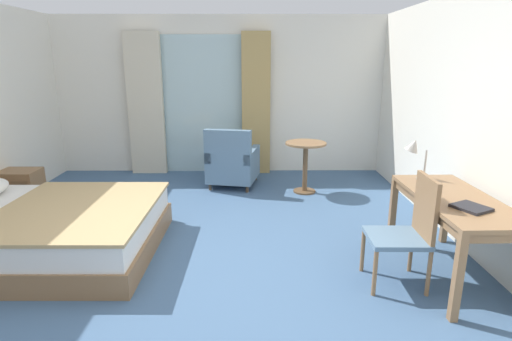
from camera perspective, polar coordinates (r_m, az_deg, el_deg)
name	(u,v)px	position (r m, az deg, el deg)	size (l,w,h in m)	color
ground	(193,276)	(3.95, -8.70, -14.24)	(6.04, 7.71, 0.10)	#426084
wall_back	(220,96)	(7.05, -4.99, 10.28)	(5.64, 0.12, 2.57)	white
balcony_glass_door	(202,105)	(7.01, -7.53, 8.91)	(1.37, 0.02, 2.26)	silver
curtain_panel_left	(146,105)	(7.08, -15.02, 8.78)	(0.58, 0.10, 2.31)	beige
curtain_panel_right	(256,105)	(6.86, 0.00, 9.09)	(0.47, 0.10, 2.31)	tan
bed	(34,228)	(4.66, -28.37, -7.03)	(2.27, 1.75, 1.07)	olive
nightstand	(21,189)	(6.16, -29.74, -2.23)	(0.47, 0.39, 0.50)	olive
writing_desk	(455,207)	(3.97, 25.86, -4.54)	(0.65, 1.43, 0.73)	olive
desk_chair	(408,228)	(3.71, 20.35, -7.42)	(0.48, 0.45, 0.96)	slate
desk_lamp	(415,150)	(4.32, 21.17, 2.67)	(0.26, 0.22, 0.42)	#B7B2A8
closed_book	(471,208)	(3.69, 27.62, -4.56)	(0.22, 0.25, 0.02)	#232328
armchair_by_window	(233,164)	(6.23, -3.27, 0.96)	(0.82, 0.89, 0.91)	slate
round_cafe_table	(305,156)	(5.94, 6.87, 1.97)	(0.58, 0.58, 0.74)	olive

